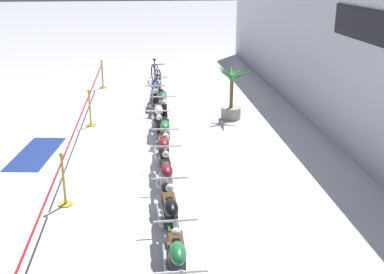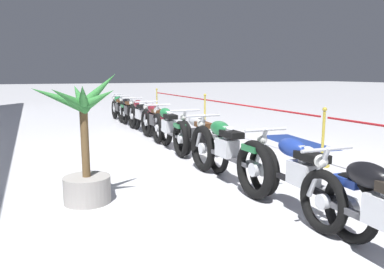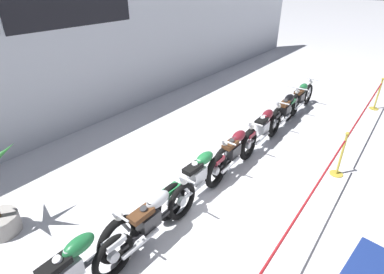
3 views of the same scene
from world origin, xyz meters
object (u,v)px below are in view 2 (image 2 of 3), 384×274
at_px(stanchion_mid_left, 323,147).
at_px(floor_banner, 296,142).
at_px(motorcycle_silver_3, 199,138).
at_px(motorcycle_maroon_5, 155,122).
at_px(motorcycle_blue_1, 300,176).
at_px(stanchion_far_left, 292,118).
at_px(motorcycle_maroon_6, 140,116).
at_px(motorcycle_black_7, 128,111).
at_px(stanchion_mid_right, 205,117).
at_px(motorcycle_green_8, 119,108).
at_px(motorcycle_black_0, 382,214).
at_px(potted_palm_left_of_row, 84,149).
at_px(stanchion_far_right, 157,106).
at_px(motorcycle_green_2, 225,152).
at_px(motorcycle_green_4, 168,128).

height_order(stanchion_mid_left, floor_banner, stanchion_mid_left).
height_order(motorcycle_silver_3, motorcycle_maroon_5, motorcycle_maroon_5).
xyz_separation_m(motorcycle_silver_3, floor_banner, (1.01, -3.01, -0.47)).
relative_size(motorcycle_blue_1, stanchion_far_left, 0.16).
xyz_separation_m(motorcycle_maroon_6, motorcycle_black_7, (1.43, -0.01, -0.01)).
relative_size(motorcycle_maroon_5, stanchion_mid_left, 2.04).
xyz_separation_m(motorcycle_blue_1, motorcycle_maroon_6, (6.83, 0.01, 0.00)).
relative_size(stanchion_mid_right, floor_banner, 0.46).
height_order(motorcycle_blue_1, floor_banner, motorcycle_blue_1).
xyz_separation_m(motorcycle_green_8, stanchion_mid_left, (-7.77, -1.91, -0.10)).
bearing_deg(motorcycle_black_0, potted_palm_left_of_row, 38.30).
height_order(potted_palm_left_of_row, floor_banner, potted_palm_left_of_row).
xyz_separation_m(motorcycle_maroon_5, potted_palm_left_of_row, (-3.97, 2.19, 0.23)).
relative_size(stanchion_mid_left, stanchion_far_right, 1.00).
relative_size(motorcycle_green_2, stanchion_mid_left, 2.23).
bearing_deg(floor_banner, motorcycle_green_4, 89.67).
relative_size(motorcycle_green_2, floor_banner, 1.03).
bearing_deg(motorcycle_black_7, motorcycle_green_2, 178.54).
relative_size(motorcycle_maroon_6, motorcycle_green_8, 1.05).
distance_m(motorcycle_black_7, stanchion_far_right, 3.50).
height_order(motorcycle_green_4, stanchion_mid_left, stanchion_mid_left).
xyz_separation_m(motorcycle_green_8, floor_banner, (-5.68, -3.03, -0.46)).
relative_size(motorcycle_black_7, stanchion_mid_left, 2.25).
bearing_deg(stanchion_mid_right, motorcycle_green_8, 33.64).
relative_size(motorcycle_black_0, motorcycle_silver_3, 0.95).
xyz_separation_m(motorcycle_maroon_6, stanchion_far_right, (4.37, -1.90, -0.11)).
relative_size(motorcycle_blue_1, motorcycle_green_8, 0.98).
height_order(motorcycle_black_7, stanchion_far_right, stanchion_far_right).
bearing_deg(stanchion_far_right, stanchion_mid_right, 180.00).
bearing_deg(stanchion_mid_right, motorcycle_maroon_6, 83.31).
relative_size(motorcycle_green_2, motorcycle_green_4, 1.00).
height_order(motorcycle_maroon_5, floor_banner, motorcycle_maroon_5).
xyz_separation_m(motorcycle_black_0, floor_banner, (5.02, -3.14, -0.45)).
distance_m(motorcycle_black_0, potted_palm_left_of_row, 3.36).
distance_m(motorcycle_maroon_5, stanchion_mid_right, 2.28).
bearing_deg(motorcycle_silver_3, stanchion_far_left, -96.24).
bearing_deg(motorcycle_maroon_6, motorcycle_blue_1, -179.89).
bearing_deg(motorcycle_blue_1, motorcycle_maroon_5, 0.32).
distance_m(stanchion_far_left, stanchion_far_right, 8.62).
bearing_deg(motorcycle_maroon_6, motorcycle_black_0, 179.10).
xyz_separation_m(motorcycle_green_2, motorcycle_silver_3, (1.30, -0.17, -0.01)).
xyz_separation_m(motorcycle_black_0, stanchion_mid_left, (2.93, -2.03, -0.10)).
xyz_separation_m(motorcycle_maroon_5, motorcycle_maroon_6, (1.44, -0.02, 0.01)).
distance_m(motorcycle_green_4, motorcycle_maroon_6, 2.62).
bearing_deg(stanchion_mid_right, motorcycle_silver_3, 153.56).
distance_m(motorcycle_blue_1, motorcycle_silver_3, 2.79).
relative_size(stanchion_mid_left, stanchion_mid_right, 1.00).
relative_size(motorcycle_green_8, potted_palm_left_of_row, 1.34).
bearing_deg(motorcycle_maroon_5, motorcycle_blue_1, -179.68).
bearing_deg(motorcycle_maroon_6, potted_palm_left_of_row, 157.86).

